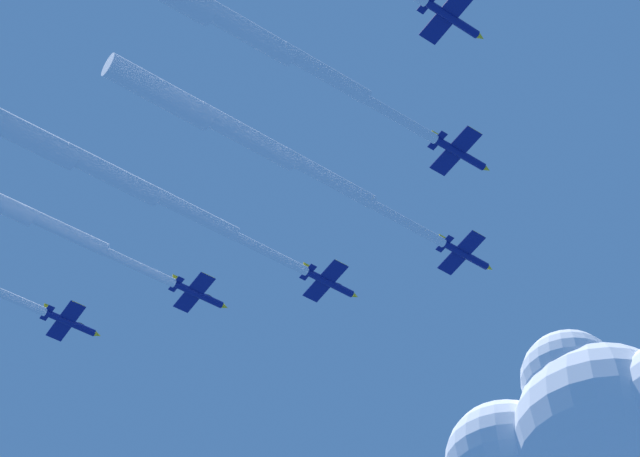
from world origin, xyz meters
TOP-DOWN VIEW (x-y plane):
  - jet_lead at (0.01, 20.22)m, footprint 30.21×62.11m
  - jet_port_inner at (19.38, 25.07)m, footprint 29.27×59.41m
  - jet_starboard_inner at (-10.18, 35.05)m, footprint 27.81×55.43m
  - cloud_puff at (-19.30, -58.25)m, footprint 53.90×33.83m

SIDE VIEW (x-z plane):
  - cloud_puff at x=-19.30m, z-range 138.00..171.41m
  - jet_port_inner at x=19.38m, z-range 158.80..162.71m
  - jet_starboard_inner at x=-10.18m, z-range 159.17..163.05m
  - jet_lead at x=0.01m, z-range 160.13..164.11m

